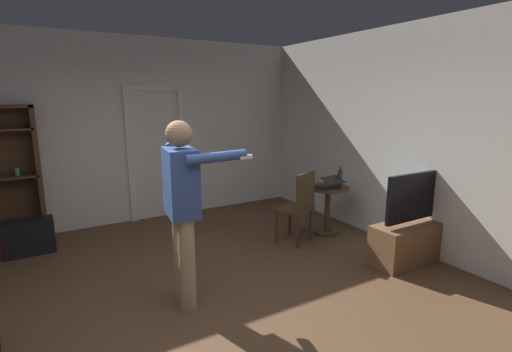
# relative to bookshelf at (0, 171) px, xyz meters

# --- Properties ---
(ground_plane) EXTENTS (7.09, 7.09, 0.00)m
(ground_plane) POSITION_rel_bookshelf_xyz_m (1.51, -3.06, -1.01)
(ground_plane) COLOR brown
(wall_back) EXTENTS (6.30, 0.12, 2.86)m
(wall_back) POSITION_rel_bookshelf_xyz_m (1.51, 0.22, 0.42)
(wall_back) COLOR silver
(wall_back) RESTS_ON ground_plane
(wall_right) EXTENTS (0.12, 6.69, 2.86)m
(wall_right) POSITION_rel_bookshelf_xyz_m (4.60, -3.06, 0.42)
(wall_right) COLOR silver
(wall_right) RESTS_ON ground_plane
(doorway_frame) EXTENTS (0.93, 0.08, 2.13)m
(doorway_frame) POSITION_rel_bookshelf_xyz_m (2.10, 0.14, 0.21)
(doorway_frame) COLOR white
(doorway_frame) RESTS_ON ground_plane
(bookshelf) EXTENTS (0.94, 0.32, 1.86)m
(bookshelf) POSITION_rel_bookshelf_xyz_m (0.00, 0.00, 0.00)
(bookshelf) COLOR #4C331E
(bookshelf) RESTS_ON ground_plane
(tv_flatscreen) EXTENTS (1.08, 0.40, 1.10)m
(tv_flatscreen) POSITION_rel_bookshelf_xyz_m (4.24, -3.09, -0.69)
(tv_flatscreen) COLOR brown
(tv_flatscreen) RESTS_ON ground_plane
(side_table) EXTENTS (0.60, 0.60, 0.70)m
(side_table) POSITION_rel_bookshelf_xyz_m (3.98, -1.86, -0.54)
(side_table) COLOR #4C331E
(side_table) RESTS_ON ground_plane
(laptop) EXTENTS (0.34, 0.34, 0.17)m
(laptop) POSITION_rel_bookshelf_xyz_m (3.95, -1.91, -0.26)
(laptop) COLOR black
(laptop) RESTS_ON side_table
(bottle_on_table) EXTENTS (0.06, 0.06, 0.29)m
(bottle_on_table) POSITION_rel_bookshelf_xyz_m (4.12, -1.94, -0.18)
(bottle_on_table) COLOR #294012
(bottle_on_table) RESTS_ON side_table
(wooden_chair) EXTENTS (0.55, 0.55, 0.99)m
(wooden_chair) POSITION_rel_bookshelf_xyz_m (3.40, -1.95, -0.46)
(wooden_chair) COLOR #4C331E
(wooden_chair) RESTS_ON ground_plane
(person_blue_shirt) EXTENTS (0.72, 0.63, 1.76)m
(person_blue_shirt) POSITION_rel_bookshelf_xyz_m (1.56, -2.60, 0.01)
(person_blue_shirt) COLOR tan
(person_blue_shirt) RESTS_ON ground_plane
(suitcase_dark) EXTENTS (0.57, 0.30, 0.43)m
(suitcase_dark) POSITION_rel_bookshelf_xyz_m (0.25, -0.48, -0.79)
(suitcase_dark) COLOR black
(suitcase_dark) RESTS_ON ground_plane
(suitcase_small) EXTENTS (0.52, 0.34, 0.37)m
(suitcase_small) POSITION_rel_bookshelf_xyz_m (0.11, -0.44, -0.82)
(suitcase_small) COLOR #4C1919
(suitcase_small) RESTS_ON ground_plane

